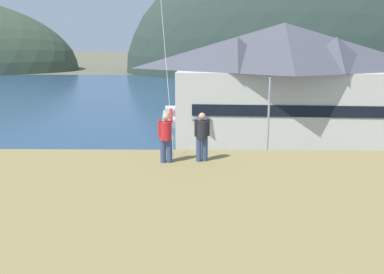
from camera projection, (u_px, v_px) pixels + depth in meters
The scene contains 15 objects.
ground_plane at pixel (191, 239), 23.47m from camera, with size 600.00×600.00×0.00m, color #66604C.
parking_lot_pad at pixel (193, 203), 28.32m from camera, with size 40.00×20.00×0.10m, color gray.
bay_water at pixel (197, 94), 81.79m from camera, with size 360.00×84.00×0.03m, color navy.
far_hill_east_peak at pixel (324, 72), 133.13m from camera, with size 125.35×65.75×82.28m, color #2D3D33.
harbor_lodge at pixel (282, 80), 43.38m from camera, with size 23.10×12.63×12.38m.
storage_shed_waterside at pixel (201, 121), 42.68m from camera, with size 5.58×5.77×5.02m.
wharf_dock at pixel (199, 114), 58.85m from camera, with size 3.20×15.92×0.70m.
moored_boat_wharfside at pixel (172, 117), 54.75m from camera, with size 2.94×7.77×2.16m.
parked_car_front_row_end at pixel (72, 221), 23.19m from camera, with size 4.33×2.32×1.82m.
parked_car_front_row_red at pixel (142, 184), 29.11m from camera, with size 4.23×2.11×1.82m.
parked_car_back_row_right at pixel (268, 182), 29.52m from camera, with size 4.29×2.23×1.82m.
parked_car_lone_by_shed at pixel (294, 224), 22.82m from camera, with size 4.34×2.35×1.82m.
parking_light_pole at pixel (268, 122), 32.56m from camera, with size 0.24×0.78×7.85m.
person_kite_flyer at pixel (166, 136), 14.53m from camera, with size 0.52×0.67×1.86m.
person_companion at pixel (202, 135), 14.69m from camera, with size 0.54×0.40×1.74m.
Camera 1 is at (0.39, -21.48, 11.04)m, focal length 39.20 mm.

